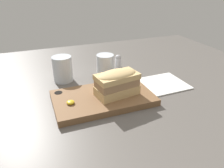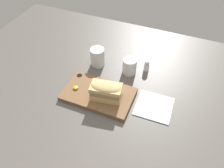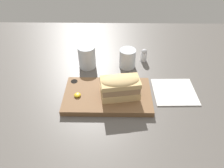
{
  "view_description": "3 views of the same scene",
  "coord_description": "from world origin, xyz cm",
  "px_view_note": "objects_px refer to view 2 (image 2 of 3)",
  "views": [
    {
      "loc": [
        -16.96,
        -62.75,
        38.67
      ],
      "look_at": [
        5.11,
        -5.01,
        7.75
      ],
      "focal_mm": 35.0,
      "sensor_mm": 36.0,
      "label": 1
    },
    {
      "loc": [
        32.38,
        -62.69,
        78.11
      ],
      "look_at": [
        8.01,
        -2.55,
        10.1
      ],
      "focal_mm": 35.0,
      "sensor_mm": 36.0,
      "label": 2
    },
    {
      "loc": [
        4.57,
        -63.0,
        57.54
      ],
      "look_at": [
        3.73,
        -4.62,
        8.62
      ],
      "focal_mm": 35.0,
      "sensor_mm": 36.0,
      "label": 3
    }
  ],
  "objects_px": {
    "napkin": "(154,106)",
    "serving_board": "(98,94)",
    "sandwich": "(106,90)",
    "water_glass": "(98,58)",
    "wine_glass": "(130,67)",
    "salt_shaker": "(147,66)"
  },
  "relations": [
    {
      "from": "sandwich",
      "to": "water_glass",
      "type": "relative_size",
      "value": 1.48
    },
    {
      "from": "sandwich",
      "to": "water_glass",
      "type": "height_order",
      "value": "sandwich"
    },
    {
      "from": "serving_board",
      "to": "wine_glass",
      "type": "distance_m",
      "value": 0.22
    },
    {
      "from": "water_glass",
      "to": "napkin",
      "type": "distance_m",
      "value": 0.38
    },
    {
      "from": "sandwich",
      "to": "napkin",
      "type": "xyz_separation_m",
      "value": [
        0.21,
        0.04,
        -0.06
      ]
    },
    {
      "from": "serving_board",
      "to": "wine_glass",
      "type": "height_order",
      "value": "wine_glass"
    },
    {
      "from": "salt_shaker",
      "to": "serving_board",
      "type": "bearing_deg",
      "value": -122.1
    },
    {
      "from": "serving_board",
      "to": "salt_shaker",
      "type": "relative_size",
      "value": 5.42
    },
    {
      "from": "water_glass",
      "to": "salt_shaker",
      "type": "distance_m",
      "value": 0.25
    },
    {
      "from": "water_glass",
      "to": "napkin",
      "type": "bearing_deg",
      "value": -25.49
    },
    {
      "from": "napkin",
      "to": "serving_board",
      "type": "bearing_deg",
      "value": -172.36
    },
    {
      "from": "water_glass",
      "to": "wine_glass",
      "type": "height_order",
      "value": "water_glass"
    },
    {
      "from": "sandwich",
      "to": "salt_shaker",
      "type": "bearing_deg",
      "value": 66.83
    },
    {
      "from": "serving_board",
      "to": "salt_shaker",
      "type": "distance_m",
      "value": 0.29
    },
    {
      "from": "sandwich",
      "to": "wine_glass",
      "type": "distance_m",
      "value": 0.22
    },
    {
      "from": "water_glass",
      "to": "salt_shaker",
      "type": "relative_size",
      "value": 1.67
    },
    {
      "from": "sandwich",
      "to": "water_glass",
      "type": "bearing_deg",
      "value": 123.28
    },
    {
      "from": "serving_board",
      "to": "sandwich",
      "type": "relative_size",
      "value": 2.19
    },
    {
      "from": "serving_board",
      "to": "sandwich",
      "type": "bearing_deg",
      "value": -13.83
    },
    {
      "from": "water_glass",
      "to": "wine_glass",
      "type": "relative_size",
      "value": 1.19
    },
    {
      "from": "serving_board",
      "to": "water_glass",
      "type": "distance_m",
      "value": 0.22
    },
    {
      "from": "sandwich",
      "to": "salt_shaker",
      "type": "height_order",
      "value": "sandwich"
    }
  ]
}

